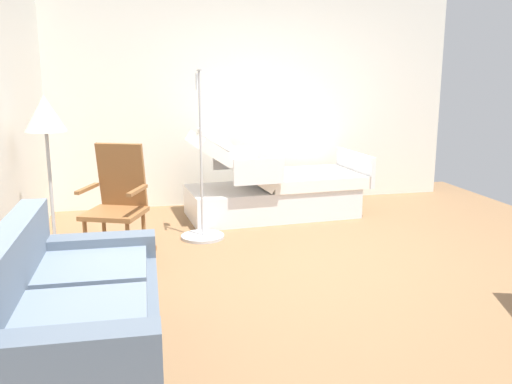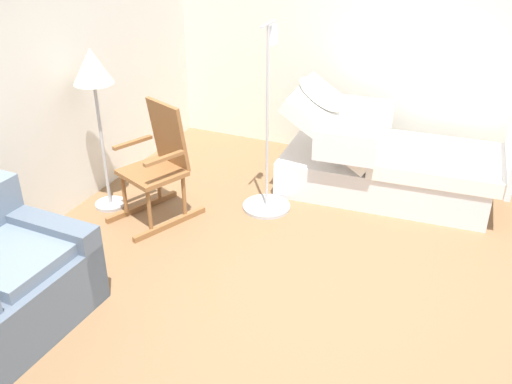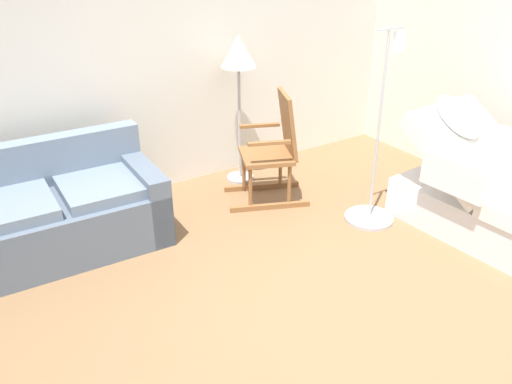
{
  "view_description": "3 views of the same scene",
  "coord_description": "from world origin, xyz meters",
  "px_view_note": "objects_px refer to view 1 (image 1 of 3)",
  "views": [
    {
      "loc": [
        -4.37,
        1.56,
        1.67
      ],
      "look_at": [
        -0.12,
        0.58,
        0.71
      ],
      "focal_mm": 38.73,
      "sensor_mm": 36.0,
      "label": 1
    },
    {
      "loc": [
        -3.29,
        -0.91,
        2.67
      ],
      "look_at": [
        -0.03,
        0.51,
        0.77
      ],
      "focal_mm": 40.65,
      "sensor_mm": 36.0,
      "label": 2
    },
    {
      "loc": [
        -2.09,
        -2.12,
        2.41
      ],
      "look_at": [
        -0.3,
        0.69,
        0.72
      ],
      "focal_mm": 37.42,
      "sensor_mm": 36.0,
      "label": 3
    }
  ],
  "objects_px": {
    "hospital_bed": "(272,190)",
    "floor_lamp": "(46,126)",
    "rocking_chair": "(118,205)",
    "iv_pole": "(202,214)",
    "couch": "(75,324)"
  },
  "relations": [
    {
      "from": "iv_pole",
      "to": "couch",
      "type": "bearing_deg",
      "value": 157.28
    },
    {
      "from": "couch",
      "to": "rocking_chair",
      "type": "bearing_deg",
      "value": -6.16
    },
    {
      "from": "iv_pole",
      "to": "floor_lamp",
      "type": "bearing_deg",
      "value": 112.14
    },
    {
      "from": "couch",
      "to": "iv_pole",
      "type": "height_order",
      "value": "iv_pole"
    },
    {
      "from": "hospital_bed",
      "to": "floor_lamp",
      "type": "height_order",
      "value": "floor_lamp"
    },
    {
      "from": "rocking_chair",
      "to": "iv_pole",
      "type": "xyz_separation_m",
      "value": [
        0.5,
        -0.82,
        -0.25
      ]
    },
    {
      "from": "rocking_chair",
      "to": "floor_lamp",
      "type": "bearing_deg",
      "value": 95.47
    },
    {
      "from": "couch",
      "to": "hospital_bed",
      "type": "bearing_deg",
      "value": -31.62
    },
    {
      "from": "couch",
      "to": "iv_pole",
      "type": "bearing_deg",
      "value": -22.72
    },
    {
      "from": "couch",
      "to": "rocking_chair",
      "type": "xyz_separation_m",
      "value": [
        1.95,
        -0.21,
        0.2
      ]
    },
    {
      "from": "floor_lamp",
      "to": "iv_pole",
      "type": "bearing_deg",
      "value": -67.86
    },
    {
      "from": "hospital_bed",
      "to": "iv_pole",
      "type": "xyz_separation_m",
      "value": [
        -0.71,
        0.92,
        -0.06
      ]
    },
    {
      "from": "rocking_chair",
      "to": "iv_pole",
      "type": "bearing_deg",
      "value": -58.49
    },
    {
      "from": "rocking_chair",
      "to": "iv_pole",
      "type": "relative_size",
      "value": 0.62
    },
    {
      "from": "floor_lamp",
      "to": "couch",
      "type": "bearing_deg",
      "value": -170.15
    }
  ]
}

